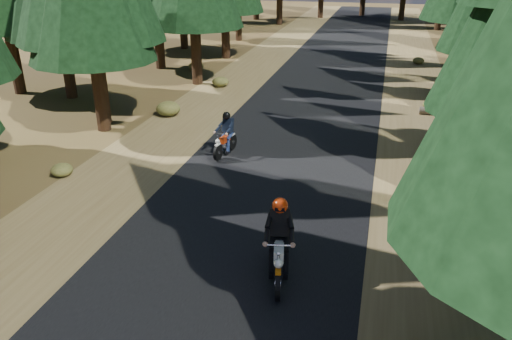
# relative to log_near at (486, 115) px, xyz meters

# --- Properties ---
(ground) EXTENTS (120.00, 120.00, 0.00)m
(ground) POSITION_rel_log_near_xyz_m (-7.20, -11.35, -0.16)
(ground) COLOR #442E18
(ground) RESTS_ON ground
(road) EXTENTS (6.00, 100.00, 0.01)m
(road) POSITION_rel_log_near_xyz_m (-7.20, -6.35, -0.15)
(road) COLOR black
(road) RESTS_ON ground
(shoulder_l) EXTENTS (3.20, 100.00, 0.01)m
(shoulder_l) POSITION_rel_log_near_xyz_m (-11.80, -6.35, -0.16)
(shoulder_l) COLOR brown
(shoulder_l) RESTS_ON ground
(shoulder_r) EXTENTS (3.20, 100.00, 0.01)m
(shoulder_r) POSITION_rel_log_near_xyz_m (-2.60, -6.35, -0.16)
(shoulder_r) COLOR brown
(shoulder_r) RESTS_ON ground
(log_near) EXTENTS (5.26, 0.32, 0.32)m
(log_near) POSITION_rel_log_near_xyz_m (0.00, 0.00, 0.00)
(log_near) COLOR #4C4233
(log_near) RESTS_ON ground
(understory_shrubs) EXTENTS (16.52, 26.43, 0.71)m
(understory_shrubs) POSITION_rel_log_near_xyz_m (-5.75, -2.65, 0.13)
(understory_shrubs) COLOR #474C1E
(understory_shrubs) RESTS_ON ground
(rider_lead) EXTENTS (0.98, 2.10, 1.80)m
(rider_lead) POSITION_rel_log_near_xyz_m (-5.94, -12.80, 0.44)
(rider_lead) COLOR white
(rider_lead) RESTS_ON road
(rider_follow) EXTENTS (0.74, 1.70, 1.46)m
(rider_follow) POSITION_rel_log_near_xyz_m (-9.14, -6.46, 0.33)
(rider_follow) COLOR maroon
(rider_follow) RESTS_ON road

